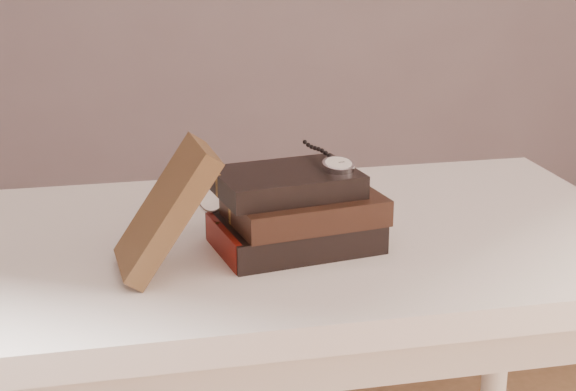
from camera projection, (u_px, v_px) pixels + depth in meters
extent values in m
cube|color=white|center=(304.00, 244.00, 1.26)|extent=(1.00, 0.60, 0.04)
cube|color=white|center=(304.00, 281.00, 1.28)|extent=(0.88, 0.49, 0.08)
cylinder|color=white|center=(496.00, 358.00, 1.70)|extent=(0.05, 0.05, 0.71)
cube|color=black|center=(295.00, 233.00, 1.20)|extent=(0.24, 0.18, 0.04)
cube|color=beige|center=(297.00, 232.00, 1.20)|extent=(0.23, 0.17, 0.03)
cube|color=gold|center=(218.00, 237.00, 1.18)|extent=(0.01, 0.01, 0.04)
cube|color=#6A1009|center=(223.00, 243.00, 1.16)|extent=(0.03, 0.14, 0.04)
cube|color=black|center=(304.00, 207.00, 1.18)|extent=(0.22, 0.17, 0.04)
cube|color=beige|center=(306.00, 207.00, 1.18)|extent=(0.21, 0.16, 0.03)
cube|color=gold|center=(231.00, 211.00, 1.17)|extent=(0.01, 0.01, 0.04)
cube|color=black|center=(287.00, 182.00, 1.18)|extent=(0.21, 0.16, 0.03)
cube|color=beige|center=(288.00, 182.00, 1.18)|extent=(0.20, 0.15, 0.02)
cube|color=gold|center=(218.00, 186.00, 1.16)|extent=(0.01, 0.01, 0.03)
cube|color=#462E1B|center=(166.00, 209.00, 1.09)|extent=(0.14, 0.13, 0.17)
cylinder|color=silver|center=(339.00, 166.00, 1.17)|extent=(0.05, 0.05, 0.02)
cylinder|color=white|center=(339.00, 163.00, 1.17)|extent=(0.04, 0.04, 0.01)
torus|color=silver|center=(339.00, 163.00, 1.17)|extent=(0.05, 0.05, 0.01)
cylinder|color=silver|center=(331.00, 161.00, 1.20)|extent=(0.01, 0.01, 0.01)
cube|color=black|center=(337.00, 162.00, 1.18)|extent=(0.00, 0.01, 0.00)
cube|color=black|center=(342.00, 162.00, 1.17)|extent=(0.01, 0.00, 0.00)
sphere|color=black|center=(329.00, 156.00, 1.20)|extent=(0.01, 0.01, 0.01)
sphere|color=black|center=(326.00, 153.00, 1.21)|extent=(0.01, 0.01, 0.01)
sphere|color=black|center=(322.00, 151.00, 1.22)|extent=(0.01, 0.01, 0.01)
sphere|color=black|center=(319.00, 149.00, 1.24)|extent=(0.01, 0.01, 0.01)
sphere|color=black|center=(315.00, 148.00, 1.25)|extent=(0.01, 0.01, 0.01)
sphere|color=black|center=(312.00, 147.00, 1.26)|extent=(0.01, 0.01, 0.01)
sphere|color=black|center=(308.00, 145.00, 1.27)|extent=(0.01, 0.01, 0.01)
sphere|color=black|center=(305.00, 142.00, 1.28)|extent=(0.01, 0.01, 0.01)
torus|color=silver|center=(211.00, 198.00, 1.21)|extent=(0.04, 0.02, 0.04)
torus|color=silver|center=(243.00, 194.00, 1.22)|extent=(0.04, 0.02, 0.04)
cylinder|color=silver|center=(227.00, 194.00, 1.21)|extent=(0.01, 0.00, 0.00)
cylinder|color=silver|center=(189.00, 193.00, 1.25)|extent=(0.02, 0.10, 0.02)
cylinder|color=silver|center=(245.00, 187.00, 1.28)|extent=(0.02, 0.10, 0.02)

